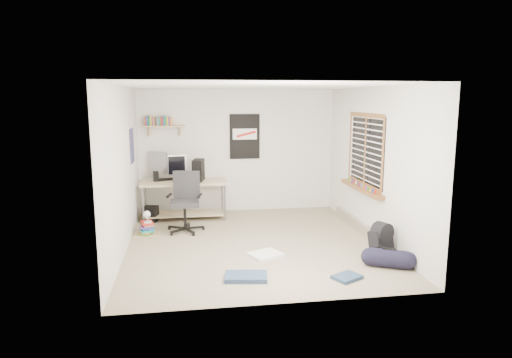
{
  "coord_description": "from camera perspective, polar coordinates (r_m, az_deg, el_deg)",
  "views": [
    {
      "loc": [
        -1.05,
        -7.03,
        2.31
      ],
      "look_at": [
        0.08,
        0.27,
        1.01
      ],
      "focal_mm": 32.0,
      "sensor_mm": 36.0,
      "label": 1
    }
  ],
  "objects": [
    {
      "name": "jeans_a",
      "position": [
        6.06,
        -1.26,
        -12.12
      ],
      "size": [
        0.59,
        0.42,
        0.06
      ],
      "primitive_type": "cube",
      "rotation": [
        0.0,
        0.0,
        -0.15
      ],
      "color": "navy",
      "rests_on": "floor"
    },
    {
      "name": "book_stack",
      "position": [
        8.11,
        -13.48,
        -5.74
      ],
      "size": [
        0.54,
        0.47,
        0.33
      ],
      "primitive_type": "cube",
      "rotation": [
        0.0,
        0.0,
        -0.16
      ],
      "color": "brown",
      "rests_on": "floor"
    },
    {
      "name": "window",
      "position": [
        7.97,
        13.4,
        3.52
      ],
      "size": [
        0.1,
        1.5,
        1.26
      ],
      "primitive_type": "cube",
      "color": "brown",
      "rests_on": "right_wall"
    },
    {
      "name": "tshirt",
      "position": [
        6.9,
        1.19,
        -9.41
      ],
      "size": [
        0.57,
        0.53,
        0.04
      ],
      "primitive_type": "cube",
      "rotation": [
        0.0,
        0.0,
        0.43
      ],
      "color": "silver",
      "rests_on": "floor"
    },
    {
      "name": "wall_shelf",
      "position": [
        9.2,
        -11.35,
        6.49
      ],
      "size": [
        0.8,
        0.22,
        0.24
      ],
      "primitive_type": "cube",
      "color": "tan",
      "rests_on": "back_wall"
    },
    {
      "name": "monitor_right",
      "position": [
        8.89,
        -9.82,
        1.03
      ],
      "size": [
        0.37,
        0.16,
        0.39
      ],
      "primitive_type": "cube",
      "rotation": [
        0.0,
        0.0,
        0.2
      ],
      "color": "#96969B",
      "rests_on": "desk"
    },
    {
      "name": "baseboard_heater",
      "position": [
        8.23,
        13.05,
        -5.93
      ],
      "size": [
        0.08,
        2.5,
        0.18
      ],
      "primitive_type": "cube",
      "color": "#B7B2A8",
      "rests_on": "floor"
    },
    {
      "name": "duffel_bag",
      "position": [
        6.66,
        16.24,
        -9.43
      ],
      "size": [
        0.35,
        0.35,
        0.51
      ],
      "primitive_type": "cylinder",
      "rotation": [
        0.0,
        0.0,
        -0.48
      ],
      "color": "black",
      "rests_on": "floor"
    },
    {
      "name": "ceiling",
      "position": [
        7.12,
        -0.31,
        11.56
      ],
      "size": [
        4.0,
        4.5,
        0.01
      ],
      "primitive_type": "cube",
      "color": "white",
      "rests_on": "ground"
    },
    {
      "name": "speaker_left",
      "position": [
        8.96,
        -12.42,
        0.36
      ],
      "size": [
        0.11,
        0.11,
        0.19
      ],
      "primitive_type": "cube",
      "rotation": [
        0.0,
        0.0,
        0.2
      ],
      "color": "black",
      "rests_on": "desk"
    },
    {
      "name": "floor",
      "position": [
        7.48,
        -0.29,
        -8.04
      ],
      "size": [
        4.0,
        4.5,
        0.01
      ],
      "primitive_type": "cube",
      "color": "gray",
      "rests_on": "ground"
    },
    {
      "name": "office_chair",
      "position": [
        8.09,
        -8.91,
        -3.14
      ],
      "size": [
        0.81,
        0.81,
        1.06
      ],
      "primitive_type": "cube",
      "rotation": [
        0.0,
        0.0,
        -0.19
      ],
      "color": "#28272A",
      "rests_on": "floor"
    },
    {
      "name": "right_wall",
      "position": [
        7.74,
        14.55,
        1.8
      ],
      "size": [
        0.01,
        4.5,
        2.5
      ],
      "primitive_type": "cube",
      "color": "silver",
      "rests_on": "ground"
    },
    {
      "name": "left_wall",
      "position": [
        7.18,
        -16.34,
        1.09
      ],
      "size": [
        0.01,
        4.5,
        2.5
      ],
      "primitive_type": "cube",
      "color": "silver",
      "rests_on": "ground"
    },
    {
      "name": "subwoofer",
      "position": [
        8.97,
        -13.04,
        -4.28
      ],
      "size": [
        0.31,
        0.31,
        0.29
      ],
      "primitive_type": "cube",
      "rotation": [
        0.0,
        0.0,
        -0.24
      ],
      "color": "black",
      "rests_on": "floor"
    },
    {
      "name": "monitor_left",
      "position": [
        9.15,
        -12.02,
        1.36
      ],
      "size": [
        0.39,
        0.29,
        0.44
      ],
      "primitive_type": "cube",
      "rotation": [
        0.0,
        0.0,
        -0.55
      ],
      "color": "#ACADB2",
      "rests_on": "desk"
    },
    {
      "name": "backpack",
      "position": [
        7.0,
        15.4,
        -7.93
      ],
      "size": [
        0.4,
        0.37,
        0.43
      ],
      "primitive_type": "cube",
      "rotation": [
        0.0,
        0.0,
        0.43
      ],
      "color": "black",
      "rests_on": "floor"
    },
    {
      "name": "jeans_b",
      "position": [
        6.18,
        11.31,
        -11.93
      ],
      "size": [
        0.44,
        0.4,
        0.04
      ],
      "primitive_type": "cube",
      "rotation": [
        0.0,
        0.0,
        0.49
      ],
      "color": "navy",
      "rests_on": "floor"
    },
    {
      "name": "pc_tower",
      "position": [
        8.86,
        -7.22,
        1.13
      ],
      "size": [
        0.26,
        0.42,
        0.41
      ],
      "primitive_type": "cube",
      "rotation": [
        0.0,
        0.0,
        -0.2
      ],
      "color": "black",
      "rests_on": "desk"
    },
    {
      "name": "desk_lamp",
      "position": [
        8.03,
        -13.42,
        -4.19
      ],
      "size": [
        0.18,
        0.25,
        0.22
      ],
      "primitive_type": "cube",
      "rotation": [
        0.0,
        0.0,
        -0.24
      ],
      "color": "white",
      "rests_on": "book_stack"
    },
    {
      "name": "back_wall",
      "position": [
        9.41,
        -2.33,
        3.51
      ],
      "size": [
        4.0,
        0.01,
        2.5
      ],
      "primitive_type": "cube",
      "color": "silver",
      "rests_on": "ground"
    },
    {
      "name": "speaker_right",
      "position": [
        8.98,
        -6.75,
        0.45
      ],
      "size": [
        0.09,
        0.09,
        0.16
      ],
      "primitive_type": "cube",
      "rotation": [
        0.0,
        0.0,
        0.11
      ],
      "color": "black",
      "rests_on": "desk"
    },
    {
      "name": "poster_left_wall",
      "position": [
        8.33,
        -15.24,
        4.05
      ],
      "size": [
        0.02,
        0.42,
        0.6
      ],
      "primitive_type": "cube",
      "color": "navy",
      "rests_on": "left_wall"
    },
    {
      "name": "keyboard",
      "position": [
        9.08,
        -11.24,
        -0.02
      ],
      "size": [
        0.46,
        0.28,
        0.02
      ],
      "primitive_type": "cube",
      "rotation": [
        0.0,
        0.0,
        0.3
      ],
      "color": "black",
      "rests_on": "desk"
    },
    {
      "name": "desk",
      "position": [
        8.99,
        -8.93,
        -2.63
      ],
      "size": [
        1.77,
        1.06,
        0.75
      ],
      "primitive_type": "cube",
      "rotation": [
        0.0,
        0.0,
        -0.22
      ],
      "color": "beige",
      "rests_on": "floor"
    },
    {
      "name": "poster_back_wall",
      "position": [
        9.37,
        -1.42,
        5.33
      ],
      "size": [
        0.62,
        0.03,
        0.92
      ],
      "primitive_type": "cube",
      "color": "black",
      "rests_on": "back_wall"
    }
  ]
}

